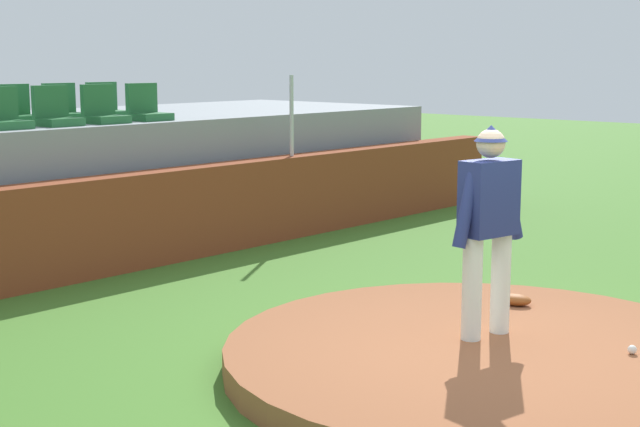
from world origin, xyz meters
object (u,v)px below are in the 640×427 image
(pitcher, at_px, (489,215))
(stadium_chair_4, at_px, (147,109))
(stadium_chair_7, at_px, (17,111))
(stadium_chair_1, at_px, (3,116))
(stadium_chair_8, at_px, (64,109))
(stadium_chair_9, at_px, (106,107))
(fielding_glove, at_px, (516,300))
(stadium_chair_3, at_px, (103,111))
(stadium_chair_2, at_px, (55,113))
(baseball, at_px, (632,350))

(pitcher, distance_m, stadium_chair_4, 6.29)
(stadium_chair_7, bearing_deg, stadium_chair_1, 51.71)
(stadium_chair_8, height_order, stadium_chair_9, same)
(stadium_chair_1, height_order, stadium_chair_4, same)
(stadium_chair_4, distance_m, stadium_chair_7, 1.68)
(pitcher, relative_size, stadium_chair_8, 3.60)
(pitcher, height_order, stadium_chair_9, stadium_chair_9)
(stadium_chair_4, bearing_deg, fielding_glove, 88.55)
(stadium_chair_9, bearing_deg, stadium_chair_4, 90.91)
(stadium_chair_8, bearing_deg, stadium_chair_3, 90.37)
(stadium_chair_4, bearing_deg, stadium_chair_7, -30.91)
(stadium_chair_3, bearing_deg, stadium_chair_2, -2.96)
(stadium_chair_3, bearing_deg, stadium_chair_9, -127.42)
(pitcher, relative_size, stadium_chair_9, 3.60)
(baseball, xyz_separation_m, stadium_chair_4, (0.85, 7.30, 1.64))
(stadium_chair_2, height_order, stadium_chair_8, same)
(baseball, bearing_deg, stadium_chair_8, 89.18)
(stadium_chair_1, bearing_deg, stadium_chair_7, -128.29)
(fielding_glove, xyz_separation_m, stadium_chair_2, (-1.26, 5.83, 1.62))
(fielding_glove, relative_size, stadium_chair_1, 0.60)
(stadium_chair_4, bearing_deg, stadium_chair_8, -49.83)
(stadium_chair_2, relative_size, stadium_chair_8, 1.00)
(stadium_chair_4, distance_m, stadium_chair_9, 0.90)
(pitcher, height_order, stadium_chair_8, stadium_chair_8)
(stadium_chair_1, height_order, stadium_chair_7, same)
(stadium_chair_4, bearing_deg, stadium_chair_9, -89.09)
(stadium_chair_2, xyz_separation_m, stadium_chair_4, (1.41, -0.01, 0.00))
(pitcher, distance_m, stadium_chair_3, 6.17)
(stadium_chair_2, bearing_deg, baseball, 94.39)
(baseball, height_order, stadium_chair_4, stadium_chair_4)
(stadium_chair_1, xyz_separation_m, stadium_chair_7, (0.67, 0.85, 0.00))
(stadium_chair_4, xyz_separation_m, stadium_chair_9, (-0.01, 0.90, 0.00))
(pitcher, bearing_deg, stadium_chair_9, 90.98)
(stadium_chair_7, relative_size, stadium_chair_8, 1.00)
(pitcher, xyz_separation_m, baseball, (0.35, -1.15, -1.01))
(baseball, height_order, stadium_chair_9, stadium_chair_9)
(pitcher, height_order, stadium_chair_3, stadium_chair_3)
(baseball, xyz_separation_m, stadium_chair_2, (-0.56, 7.31, 1.64))
(stadium_chair_3, xyz_separation_m, stadium_chair_4, (0.73, 0.03, 0.00))
(stadium_chair_1, bearing_deg, fielding_glove, 108.59)
(pitcher, relative_size, baseball, 24.35)
(stadium_chair_1, distance_m, stadium_chair_4, 2.11)
(stadium_chair_9, bearing_deg, stadium_chair_8, 2.84)
(stadium_chair_1, bearing_deg, stadium_chair_4, 179.57)
(stadium_chair_2, relative_size, stadium_chair_4, 1.00)
(pitcher, distance_m, stadium_chair_8, 7.06)
(stadium_chair_7, bearing_deg, stadium_chair_2, 92.15)
(fielding_glove, bearing_deg, stadium_chair_9, 160.82)
(pitcher, bearing_deg, baseball, -62.52)
(stadium_chair_3, distance_m, stadium_chair_9, 1.17)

